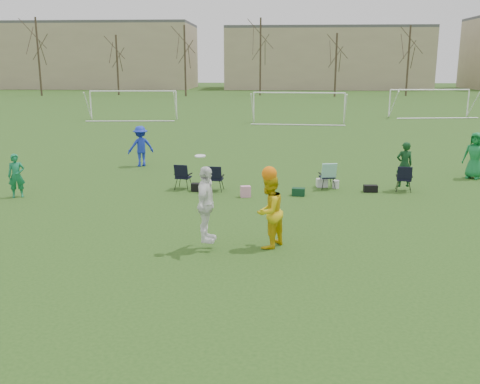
# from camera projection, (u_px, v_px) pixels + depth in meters

# --- Properties ---
(ground) EXTENTS (260.00, 260.00, 0.00)m
(ground) POSITION_uv_depth(u_px,v_px,m) (190.00, 267.00, 12.45)
(ground) COLOR #254D18
(ground) RESTS_ON ground
(fielder_green_near) EXTENTS (0.67, 0.56, 1.56)m
(fielder_green_near) POSITION_uv_depth(u_px,v_px,m) (16.00, 176.00, 18.86)
(fielder_green_near) COLOR #147447
(fielder_green_near) RESTS_ON ground
(fielder_blue) EXTENTS (1.39, 1.20, 1.86)m
(fielder_blue) POSITION_uv_depth(u_px,v_px,m) (141.00, 146.00, 24.66)
(fielder_blue) COLOR #192FC2
(fielder_blue) RESTS_ON ground
(fielder_green_far) EXTENTS (1.12, 1.05, 1.92)m
(fielder_green_far) POSITION_uv_depth(u_px,v_px,m) (475.00, 155.00, 21.97)
(fielder_green_far) COLOR #15773A
(fielder_green_far) RESTS_ON ground
(center_contest) EXTENTS (2.41, 1.47, 2.44)m
(center_contest) POSITION_uv_depth(u_px,v_px,m) (242.00, 208.00, 13.51)
(center_contest) COLOR white
(center_contest) RESTS_ON ground
(sideline_setup) EXTENTS (8.96, 2.12, 1.83)m
(sideline_setup) POSITION_uv_depth(u_px,v_px,m) (308.00, 176.00, 19.99)
(sideline_setup) COLOR #0F3919
(sideline_setup) RESTS_ON ground
(goal_left) EXTENTS (7.39, 0.76, 2.46)m
(goal_left) POSITION_uv_depth(u_px,v_px,m) (133.00, 97.00, 45.59)
(goal_left) COLOR white
(goal_left) RESTS_ON ground
(goal_mid) EXTENTS (7.40, 0.63, 2.46)m
(goal_mid) POSITION_uv_depth(u_px,v_px,m) (299.00, 99.00, 42.84)
(goal_mid) COLOR white
(goal_mid) RESTS_ON ground
(goal_right) EXTENTS (7.35, 1.14, 2.46)m
(goal_right) POSITION_uv_depth(u_px,v_px,m) (430.00, 95.00, 47.97)
(goal_right) COLOR white
(goal_right) RESTS_ON ground
(tree_line) EXTENTS (110.28, 3.28, 11.40)m
(tree_line) POSITION_uv_depth(u_px,v_px,m) (262.00, 61.00, 79.07)
(tree_line) COLOR #382B21
(tree_line) RESTS_ON ground
(building_row) EXTENTS (126.00, 16.00, 13.00)m
(building_row) POSITION_uv_depth(u_px,v_px,m) (298.00, 57.00, 103.87)
(building_row) COLOR tan
(building_row) RESTS_ON ground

